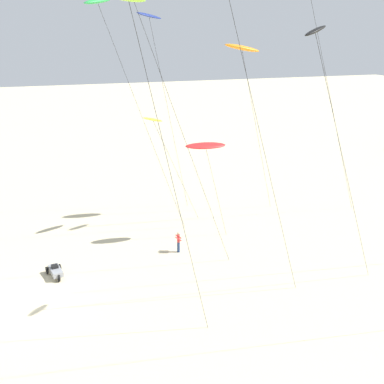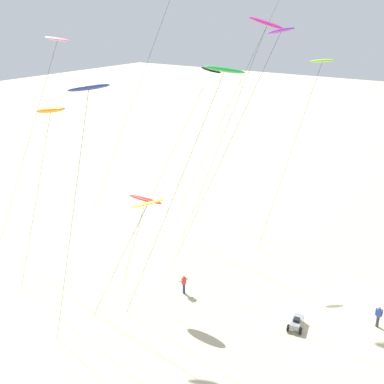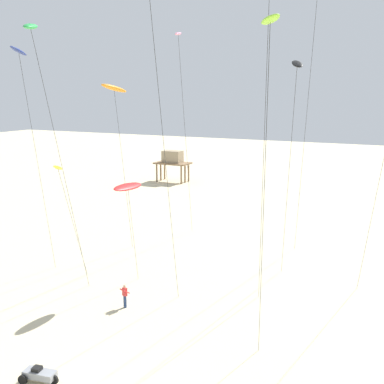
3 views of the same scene
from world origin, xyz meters
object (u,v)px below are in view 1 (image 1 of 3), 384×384
Objects in this scene: kite_orange at (242,49)px; kite_yellow at (154,121)px; kite_navy at (150,19)px; kite_flyer_middle at (178,242)px; kite_lime at (131,7)px; kite_red at (206,146)px; kite_black at (317,39)px; beach_buggy at (56,271)px; kite_green at (99,4)px.

kite_orange is 1.55× the size of kite_yellow.
kite_flyer_middle is (8.61, -0.30, -16.51)m from kite_navy.
kite_yellow is 18.95m from kite_lime.
kite_navy reaches higher than kite_red.
kite_red is at bearing 17.89° from kite_navy.
kite_navy reaches higher than kite_orange.
kite_navy is 2.16× the size of kite_red.
kite_navy is 10.81× the size of kite_flyer_middle.
kite_lime is (16.49, -5.00, 7.90)m from kite_yellow.
kite_black is 7.97× the size of beach_buggy.
beach_buggy is (5.85, -8.85, -9.10)m from kite_yellow.
kite_black is (11.58, 1.76, 8.08)m from kite_red.
kite_red is (4.27, -4.75, -7.01)m from kite_orange.
kite_green reaches higher than kite_yellow.
beach_buggy is at bearing -124.10° from kite_black.
kite_yellow is (-3.60, -3.18, 1.51)m from kite_red.
kite_flyer_middle is at bearing 154.58° from kite_lime.
kite_green reaches higher than kite_flyer_middle.
kite_navy reaches higher than kite_black.
kite_lime reaches higher than kite_black.
kite_flyer_middle is (-10.30, -4.43, -15.21)m from kite_black.
kite_green is 1.04× the size of kite_lime.
kite_black is 18.89m from kite_flyer_middle.
kite_lime is (12.89, -8.18, 9.41)m from kite_red.
kite_green is 12.63m from kite_red.
beach_buggy is at bearing -68.77° from kite_orange.
kite_lime is 20.42m from beach_buggy.
kite_lime is at bearing -16.05° from kite_navy.
kite_flyer_middle is at bearing -2.01° from kite_navy.
beach_buggy is at bearing -84.14° from kite_flyer_middle.
kite_red is 0.47× the size of kite_lime.
kite_green is at bearing -60.25° from kite_yellow.
kite_navy is at bearing 177.99° from kite_flyer_middle.
kite_orange is at bearing 66.81° from kite_navy.
kite_yellow is 0.56× the size of kite_lime.
kite_black is (18.91, 4.12, -1.30)m from kite_navy.
kite_orange is at bearing 143.00° from kite_lime.
kite_lime is at bearing -3.12° from kite_green.
kite_green is 18.66m from beach_buggy.
beach_buggy is at bearing -79.42° from kite_red.
kite_orange is 9.67m from kite_yellow.
kite_green is 1.20× the size of kite_orange.
kite_navy is at bearing -162.11° from kite_red.
kite_lime reaches higher than kite_flyer_middle.
kite_navy reaches higher than kite_lime.
kite_navy is 18.62m from kite_flyer_middle.
kite_flyer_middle is (5.56, -7.42, -14.14)m from kite_orange.
kite_orange is (-3.09, 12.17, -3.15)m from kite_green.
kite_yellow is at bearing -12.37° from kite_navy.
kite_yellow is (-2.42, 4.23, -8.65)m from kite_green.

